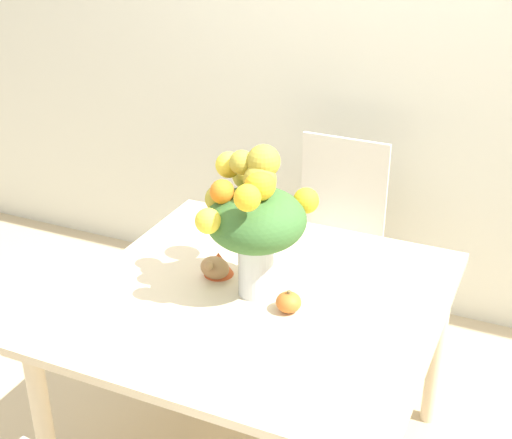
{
  "coord_description": "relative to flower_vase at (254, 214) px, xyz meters",
  "views": [
    {
      "loc": [
        0.8,
        -1.81,
        1.99
      ],
      "look_at": [
        -0.02,
        0.01,
        1.01
      ],
      "focal_mm": 50.0,
      "sensor_mm": 36.0,
      "label": 1
    }
  ],
  "objects": [
    {
      "name": "turkey_figurine",
      "position": [
        -0.16,
        0.04,
        -0.24
      ],
      "size": [
        0.1,
        0.14,
        0.08
      ],
      "color": "#A87A4C",
      "rests_on": "dining_table"
    },
    {
      "name": "flower_vase",
      "position": [
        0.0,
        0.0,
        0.0
      ],
      "size": [
        0.33,
        0.39,
        0.51
      ],
      "color": "silver",
      "rests_on": "dining_table"
    },
    {
      "name": "pumpkin",
      "position": [
        0.14,
        -0.06,
        -0.25
      ],
      "size": [
        0.08,
        0.08,
        0.07
      ],
      "color": "orange",
      "rests_on": "dining_table"
    },
    {
      "name": "dining_table",
      "position": [
        0.02,
        -0.01,
        -0.37
      ],
      "size": [
        1.16,
        1.14,
        0.74
      ],
      "color": "beige",
      "rests_on": "ground_plane"
    },
    {
      "name": "dining_chair_near_window",
      "position": [
        -0.02,
        0.89,
        -0.54
      ],
      "size": [
        0.43,
        0.43,
        0.94
      ],
      "rotation": [
        0.0,
        0.0,
        -0.02
      ],
      "color": "silver",
      "rests_on": "ground_plane"
    },
    {
      "name": "wall_back",
      "position": [
        0.02,
        1.32,
        0.33
      ],
      "size": [
        8.0,
        0.06,
        2.7
      ],
      "color": "silver",
      "rests_on": "ground_plane"
    }
  ]
}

